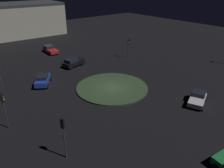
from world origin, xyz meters
name	(u,v)px	position (x,y,z in m)	size (l,w,h in m)	color
ground_plane	(112,88)	(0.00, 0.00, 0.00)	(116.98, 116.98, 0.00)	black
roundabout_island	(112,87)	(0.00, 0.00, 0.10)	(10.58, 10.58, 0.20)	#2D4228
car_black	(73,62)	(-11.42, 0.14, 0.82)	(2.79, 4.44, 1.57)	black
car_silver	(198,98)	(10.45, 5.74, 0.71)	(3.12, 4.22, 1.40)	silver
car_blue	(43,80)	(-7.64, -7.38, 0.81)	(4.24, 3.67, 1.54)	#1E38A5
car_red	(50,50)	(-21.98, 0.57, 0.74)	(4.59, 2.21, 1.46)	red
traffic_light_southeast	(63,130)	(8.19, -12.10, 2.99)	(0.37, 0.40, 4.21)	#2D2D2D
traffic_light_northwest	(128,44)	(-8.72, 11.43, 2.79)	(0.37, 0.39, 3.91)	#2D2D2D
traffic_light_south	(3,104)	(0.38, -14.78, 3.00)	(0.31, 0.36, 4.22)	#2D2D2D
traffic_light_southwest	(0,74)	(-8.11, -12.95, 3.03)	(0.37, 0.40, 4.27)	#2D2D2D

